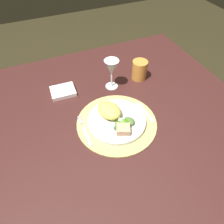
% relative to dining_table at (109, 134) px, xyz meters
% --- Properties ---
extents(ground_plane, '(6.00, 6.00, 0.00)m').
position_rel_dining_table_xyz_m(ground_plane, '(0.00, 0.00, -0.61)').
color(ground_plane, '#2C2615').
extents(dining_table, '(1.25, 1.09, 0.75)m').
position_rel_dining_table_xyz_m(dining_table, '(0.00, 0.00, 0.00)').
color(dining_table, '#3D1D1A').
rests_on(dining_table, ground).
extents(placemat, '(0.34, 0.34, 0.01)m').
position_rel_dining_table_xyz_m(placemat, '(0.01, -0.06, 0.14)').
color(placemat, tan).
rests_on(placemat, dining_table).
extents(dinner_plate, '(0.24, 0.24, 0.02)m').
position_rel_dining_table_xyz_m(dinner_plate, '(0.01, -0.06, 0.15)').
color(dinner_plate, silver).
rests_on(dinner_plate, placemat).
extents(pasta_serving, '(0.12, 0.13, 0.05)m').
position_rel_dining_table_xyz_m(pasta_serving, '(-0.01, -0.02, 0.19)').
color(pasta_serving, '#D8CC56').
rests_on(pasta_serving, dinner_plate).
extents(salad_greens, '(0.10, 0.07, 0.02)m').
position_rel_dining_table_xyz_m(salad_greens, '(0.03, -0.10, 0.17)').
color(salad_greens, '#427B18').
rests_on(salad_greens, dinner_plate).
extents(bread_piece, '(0.07, 0.06, 0.03)m').
position_rel_dining_table_xyz_m(bread_piece, '(0.01, -0.12, 0.17)').
color(bread_piece, tan).
rests_on(bread_piece, dinner_plate).
extents(fork, '(0.01, 0.16, 0.00)m').
position_rel_dining_table_xyz_m(fork, '(-0.13, -0.05, 0.15)').
color(fork, silver).
rests_on(fork, placemat).
extents(spoon, '(0.03, 0.13, 0.01)m').
position_rel_dining_table_xyz_m(spoon, '(0.15, -0.03, 0.15)').
color(spoon, silver).
rests_on(spoon, placemat).
extents(napkin, '(0.12, 0.10, 0.02)m').
position_rel_dining_table_xyz_m(napkin, '(-0.15, 0.22, 0.15)').
color(napkin, white).
rests_on(napkin, dining_table).
extents(wine_glass, '(0.07, 0.07, 0.15)m').
position_rel_dining_table_xyz_m(wine_glass, '(0.08, 0.17, 0.24)').
color(wine_glass, silver).
rests_on(wine_glass, dining_table).
extents(amber_tumbler, '(0.08, 0.08, 0.10)m').
position_rel_dining_table_xyz_m(amber_tumbler, '(0.24, 0.18, 0.19)').
color(amber_tumbler, orange).
rests_on(amber_tumbler, dining_table).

